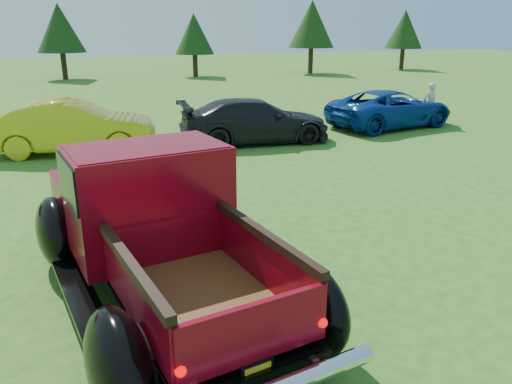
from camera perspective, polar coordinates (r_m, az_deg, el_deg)
ground at (r=7.92m, az=-2.21°, el=-7.84°), size 120.00×120.00×0.00m
tree_mid_left at (r=37.82m, az=-21.52°, el=17.03°), size 3.20×3.20×5.00m
tree_mid_right at (r=37.68m, az=-7.09°, el=17.48°), size 2.82×2.82×4.40m
tree_east at (r=40.10m, az=6.39°, el=18.53°), size 3.46×3.46×5.40m
tree_far_east at (r=45.49m, az=16.61°, el=17.37°), size 3.07×3.07×4.80m
pickup_truck at (r=6.87m, az=-11.96°, el=-3.58°), size 3.41×5.82×2.06m
show_car_yellow at (r=15.37m, az=-20.15°, el=7.00°), size 4.76×2.22×1.51m
show_car_grey at (r=15.80m, az=-0.11°, el=8.15°), size 4.84×2.20×1.37m
show_car_blue at (r=18.96m, az=15.14°, el=9.19°), size 5.13×3.08×1.33m
spectator at (r=19.65m, az=19.21°, el=9.44°), size 0.60×0.43×1.56m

